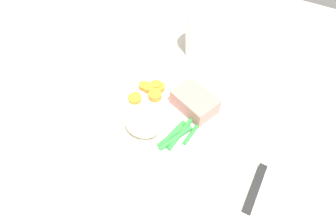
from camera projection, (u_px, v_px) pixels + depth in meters
dining_table at (178, 110)px, 60.06cm from camera, size 120.00×90.00×2.00cm
dinner_plate at (168, 118)px, 56.68cm from camera, size 25.54×25.54×1.60cm
meat_portion at (195, 101)px, 55.93cm from camera, size 9.09×7.73×3.27cm
mashed_potatoes at (143, 123)px, 52.69cm from camera, size 6.50×5.38×3.80cm
carrot_slices at (150, 91)px, 58.84cm from camera, size 5.57×6.85×1.22cm
green_beans at (179, 134)px, 53.16cm from camera, size 5.21×10.01×0.90cm
fork at (92, 89)px, 61.56cm from camera, size 1.44×16.60×0.40cm
knife at (265, 162)px, 52.07cm from camera, size 1.70×20.50×0.64cm
water_glass at (204, 37)px, 64.99cm from camera, size 7.43×7.43×9.56cm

